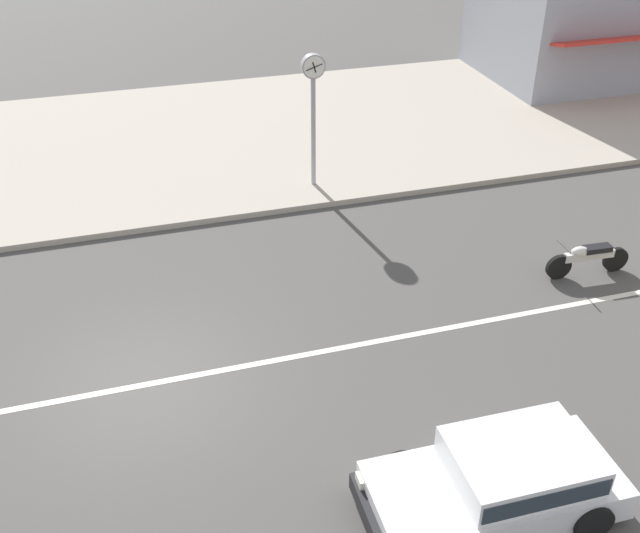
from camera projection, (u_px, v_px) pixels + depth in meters
The scene contains 7 objects.
ground_plane at pixel (144, 385), 13.08m from camera, with size 160.00×160.00×0.00m, color #4C4947.
lane_centre_stripe at pixel (144, 385), 13.08m from camera, with size 50.40×0.14×0.01m, color silver.
kerb_strip at pixel (109, 151), 21.51m from camera, with size 68.00×10.00×0.15m, color #ADA393.
hatchback_white_2 at pixel (503, 479), 10.53m from camera, with size 3.70×1.82×1.10m.
motorcycle_0 at pixel (588, 258), 15.88m from camera, with size 1.90×0.56×0.80m.
street_clock at pixel (313, 91), 18.20m from camera, with size 0.59×0.22×3.40m.
shopfront_mid_block at pixel (589, 3), 26.09m from camera, with size 6.96×6.28×4.88m.
Camera 1 is at (0.13, -10.42, 8.74)m, focal length 42.00 mm.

